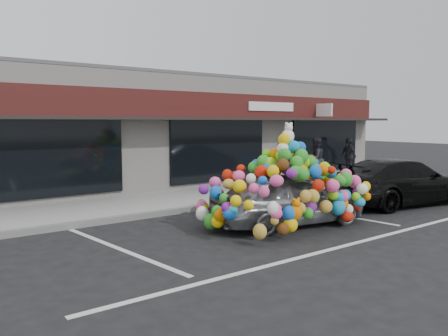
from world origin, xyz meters
TOP-DOWN VIEW (x-y plane):
  - ground at (0.00, 0.00)m, footprint 90.00×90.00m
  - shop_building at (0.00, 8.44)m, footprint 24.00×7.20m
  - sidewalk at (0.00, 4.00)m, footprint 26.00×3.00m
  - kerb at (0.00, 2.50)m, footprint 26.00×0.18m
  - parking_stripe_left at (-3.20, 0.20)m, footprint 0.73×4.37m
  - parking_stripe_mid at (2.80, 0.20)m, footprint 0.73×4.37m
  - parking_stripe_right at (8.20, 0.20)m, footprint 0.73×4.37m
  - lane_line at (2.00, -2.30)m, footprint 14.00×0.12m
  - toy_car at (0.97, -0.27)m, footprint 2.84×4.42m
  - black_sedan at (5.69, -0.36)m, footprint 2.74×5.13m
  - pedestrian_a at (7.00, 4.39)m, footprint 0.68×0.63m
  - pedestrian_b at (6.92, 4.19)m, footprint 0.90×0.72m
  - pedestrian_c at (9.69, 4.71)m, footprint 1.06×0.65m

SIDE VIEW (x-z plane):
  - ground at x=0.00m, z-range 0.00..0.00m
  - parking_stripe_left at x=-3.20m, z-range 0.00..0.01m
  - parking_stripe_mid at x=2.80m, z-range 0.00..0.01m
  - parking_stripe_right at x=8.20m, z-range 0.00..0.01m
  - lane_line at x=2.00m, z-range 0.00..0.01m
  - sidewalk at x=0.00m, z-range 0.00..0.15m
  - kerb at x=0.00m, z-range -0.01..0.15m
  - black_sedan at x=5.69m, z-range 0.00..1.41m
  - toy_car at x=0.97m, z-range -0.39..2.03m
  - pedestrian_a at x=7.00m, z-range 0.15..1.71m
  - pedestrian_c at x=9.69m, z-range 0.15..1.83m
  - pedestrian_b at x=6.92m, z-range 0.15..1.91m
  - shop_building at x=0.00m, z-range 0.01..4.32m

